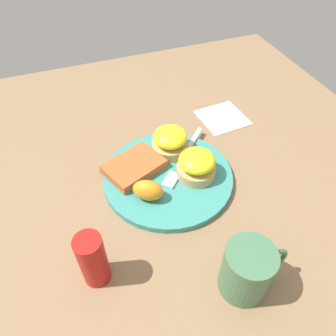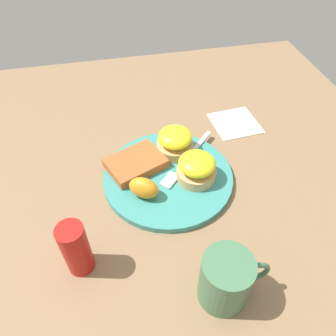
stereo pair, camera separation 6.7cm
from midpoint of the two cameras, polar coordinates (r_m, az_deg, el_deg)
name	(u,v)px [view 2 (the right image)]	position (r m, az deg, el deg)	size (l,w,h in m)	color
ground_plane	(168,179)	(0.69, 2.76, -2.09)	(1.10, 1.10, 0.00)	#846647
plate	(168,177)	(0.69, 2.78, -1.70)	(0.27, 0.27, 0.01)	teal
sandwich_benedict_left	(197,168)	(0.66, 7.89, -0.13)	(0.08, 0.08, 0.06)	tan
sandwich_benedict_right	(175,142)	(0.72, 3.91, 4.50)	(0.08, 0.08, 0.06)	tan
hashbrown_patty	(136,163)	(0.69, -2.93, 0.74)	(0.12, 0.08, 0.02)	#B5592B
orange_wedge	(144,188)	(0.63, -1.22, -3.66)	(0.06, 0.04, 0.04)	orange
fork	(185,161)	(0.71, 5.59, 1.06)	(0.16, 0.16, 0.00)	silver
cup	(226,280)	(0.53, 13.87, -18.61)	(0.11, 0.08, 0.10)	#42704C
napkin	(235,123)	(0.85, 13.84, 7.56)	(0.11, 0.11, 0.00)	white
condiment_bottle	(76,249)	(0.54, -12.32, -13.80)	(0.04, 0.04, 0.11)	#B21914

